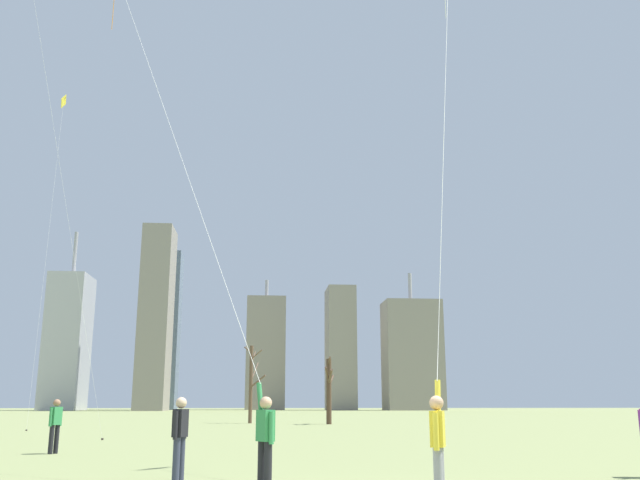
{
  "coord_description": "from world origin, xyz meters",
  "views": [
    {
      "loc": [
        -1.37,
        -10.56,
        1.51
      ],
      "look_at": [
        0.0,
        6.0,
        5.47
      ],
      "focal_mm": 38.46,
      "sensor_mm": 36.0,
      "label": 1
    }
  ],
  "objects_px": {
    "bare_tree_far_right_edge": "(251,380)",
    "bystander_watching_nearby": "(55,423)",
    "kite_flyer_midfield_center_white": "(441,284)",
    "bare_tree_center": "(329,387)",
    "distant_kite_low_near_trees_yellow": "(61,124)",
    "bystander_far_off_by_trees": "(180,434)",
    "kite_flyer_far_back_orange": "(230,327)"
  },
  "relations": [
    {
      "from": "distant_kite_low_near_trees_yellow",
      "to": "bare_tree_center",
      "type": "xyz_separation_m",
      "value": [
        19.07,
        5.61,
        -17.62
      ]
    },
    {
      "from": "bystander_watching_nearby",
      "to": "distant_kite_low_near_trees_yellow",
      "type": "distance_m",
      "value": 31.16
    },
    {
      "from": "bare_tree_far_right_edge",
      "to": "bystander_watching_nearby",
      "type": "bearing_deg",
      "value": -99.8
    },
    {
      "from": "kite_flyer_midfield_center_white",
      "to": "bystander_watching_nearby",
      "type": "bearing_deg",
      "value": 132.73
    },
    {
      "from": "kite_flyer_far_back_orange",
      "to": "bystander_watching_nearby",
      "type": "xyz_separation_m",
      "value": [
        -5.64,
        8.43,
        -2.09
      ]
    },
    {
      "from": "kite_flyer_midfield_center_white",
      "to": "bare_tree_center",
      "type": "xyz_separation_m",
      "value": [
        1.68,
        39.01,
        -0.95
      ]
    },
    {
      "from": "kite_flyer_midfield_center_white",
      "to": "bystander_far_off_by_trees",
      "type": "bearing_deg",
      "value": 155.25
    },
    {
      "from": "bystander_watching_nearby",
      "to": "distant_kite_low_near_trees_yellow",
      "type": "relative_size",
      "value": 0.07
    },
    {
      "from": "bystander_far_off_by_trees",
      "to": "bare_tree_far_right_edge",
      "type": "xyz_separation_m",
      "value": [
        0.76,
        39.73,
        2.33
      ]
    },
    {
      "from": "distant_kite_low_near_trees_yellow",
      "to": "bare_tree_center",
      "type": "relative_size",
      "value": 4.73
    },
    {
      "from": "bystander_watching_nearby",
      "to": "kite_flyer_far_back_orange",
      "type": "bearing_deg",
      "value": -56.19
    },
    {
      "from": "bystander_far_off_by_trees",
      "to": "bare_tree_center",
      "type": "bearing_deg",
      "value": 80.0
    },
    {
      "from": "kite_flyer_far_back_orange",
      "to": "bystander_far_off_by_trees",
      "type": "distance_m",
      "value": 2.32
    },
    {
      "from": "bystander_watching_nearby",
      "to": "bare_tree_center",
      "type": "bearing_deg",
      "value": 68.71
    },
    {
      "from": "bare_tree_center",
      "to": "bystander_watching_nearby",
      "type": "bearing_deg",
      "value": -111.29
    },
    {
      "from": "bystander_far_off_by_trees",
      "to": "bystander_watching_nearby",
      "type": "xyz_separation_m",
      "value": [
        -4.7,
        8.08,
        0.0
      ]
    },
    {
      "from": "bystander_far_off_by_trees",
      "to": "bare_tree_center",
      "type": "xyz_separation_m",
      "value": [
        6.49,
        36.8,
        1.74
      ]
    },
    {
      "from": "distant_kite_low_near_trees_yellow",
      "to": "bare_tree_center",
      "type": "height_order",
      "value": "distant_kite_low_near_trees_yellow"
    },
    {
      "from": "bare_tree_far_right_edge",
      "to": "bystander_far_off_by_trees",
      "type": "bearing_deg",
      "value": -91.1
    },
    {
      "from": "bare_tree_far_right_edge",
      "to": "distant_kite_low_near_trees_yellow",
      "type": "bearing_deg",
      "value": -147.36
    },
    {
      "from": "kite_flyer_midfield_center_white",
      "to": "bare_tree_far_right_edge",
      "type": "height_order",
      "value": "kite_flyer_midfield_center_white"
    },
    {
      "from": "kite_flyer_midfield_center_white",
      "to": "bare_tree_far_right_edge",
      "type": "distance_m",
      "value": 42.14
    },
    {
      "from": "kite_flyer_midfield_center_white",
      "to": "bystander_far_off_by_trees",
      "type": "distance_m",
      "value": 5.94
    },
    {
      "from": "bare_tree_far_right_edge",
      "to": "bare_tree_center",
      "type": "height_order",
      "value": "bare_tree_far_right_edge"
    },
    {
      "from": "kite_flyer_midfield_center_white",
      "to": "kite_flyer_far_back_orange",
      "type": "bearing_deg",
      "value": 154.23
    },
    {
      "from": "distant_kite_low_near_trees_yellow",
      "to": "bystander_far_off_by_trees",
      "type": "bearing_deg",
      "value": -68.02
    },
    {
      "from": "bystander_far_off_by_trees",
      "to": "bystander_watching_nearby",
      "type": "height_order",
      "value": "same"
    },
    {
      "from": "bystander_far_off_by_trees",
      "to": "kite_flyer_midfield_center_white",
      "type": "bearing_deg",
      "value": -24.75
    },
    {
      "from": "distant_kite_low_near_trees_yellow",
      "to": "kite_flyer_midfield_center_white",
      "type": "bearing_deg",
      "value": -62.49
    },
    {
      "from": "kite_flyer_midfield_center_white",
      "to": "distant_kite_low_near_trees_yellow",
      "type": "distance_m",
      "value": 41.18
    },
    {
      "from": "bare_tree_far_right_edge",
      "to": "kite_flyer_midfield_center_white",
      "type": "bearing_deg",
      "value": -84.49
    },
    {
      "from": "kite_flyer_midfield_center_white",
      "to": "bare_tree_far_right_edge",
      "type": "bearing_deg",
      "value": 95.51
    }
  ]
}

